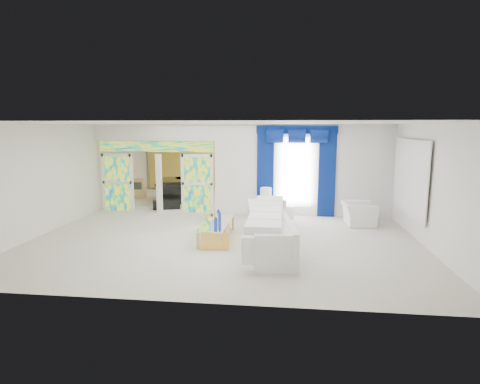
# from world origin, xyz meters

# --- Properties ---
(floor) EXTENTS (12.00, 12.00, 0.00)m
(floor) POSITION_xyz_m (0.00, 0.00, 0.00)
(floor) COLOR #B7AF9E
(floor) RESTS_ON ground
(dividing_wall) EXTENTS (5.70, 0.18, 3.00)m
(dividing_wall) POSITION_xyz_m (2.15, 1.00, 1.50)
(dividing_wall) COLOR white
(dividing_wall) RESTS_ON ground
(dividing_header) EXTENTS (4.30, 0.18, 0.55)m
(dividing_header) POSITION_xyz_m (-2.85, 1.00, 2.73)
(dividing_header) COLOR white
(dividing_header) RESTS_ON dividing_wall
(stained_panel_left) EXTENTS (0.95, 0.04, 2.00)m
(stained_panel_left) POSITION_xyz_m (-4.28, 1.00, 1.00)
(stained_panel_left) COLOR #994C3F
(stained_panel_left) RESTS_ON ground
(stained_panel_right) EXTENTS (0.95, 0.04, 2.00)m
(stained_panel_right) POSITION_xyz_m (-1.42, 1.00, 1.00)
(stained_panel_right) COLOR #994C3F
(stained_panel_right) RESTS_ON ground
(stained_transom) EXTENTS (4.00, 0.05, 0.35)m
(stained_transom) POSITION_xyz_m (-2.85, 1.00, 2.25)
(stained_transom) COLOR #994C3F
(stained_transom) RESTS_ON dividing_header
(window_pane) EXTENTS (1.00, 0.02, 2.30)m
(window_pane) POSITION_xyz_m (1.90, 0.90, 1.45)
(window_pane) COLOR white
(window_pane) RESTS_ON dividing_wall
(blue_drape_left) EXTENTS (0.55, 0.10, 2.80)m
(blue_drape_left) POSITION_xyz_m (0.90, 0.87, 1.40)
(blue_drape_left) COLOR #030D48
(blue_drape_left) RESTS_ON ground
(blue_drape_right) EXTENTS (0.55, 0.10, 2.80)m
(blue_drape_right) POSITION_xyz_m (2.90, 0.87, 1.40)
(blue_drape_right) COLOR #030D48
(blue_drape_right) RESTS_ON ground
(blue_pelmet) EXTENTS (2.60, 0.12, 0.25)m
(blue_pelmet) POSITION_xyz_m (1.90, 0.87, 2.82)
(blue_pelmet) COLOR #030D48
(blue_pelmet) RESTS_ON dividing_wall
(wall_mirror) EXTENTS (0.04, 2.70, 1.90)m
(wall_mirror) POSITION_xyz_m (4.94, -1.00, 1.55)
(wall_mirror) COLOR white
(wall_mirror) RESTS_ON ground
(gold_curtains) EXTENTS (9.70, 0.12, 2.90)m
(gold_curtains) POSITION_xyz_m (0.00, 5.90, 1.50)
(gold_curtains) COLOR #B78B2C
(gold_curtains) RESTS_ON ground
(white_sofa) EXTENTS (1.42, 4.22, 0.79)m
(white_sofa) POSITION_xyz_m (1.16, -2.49, 0.39)
(white_sofa) COLOR silver
(white_sofa) RESTS_ON ground
(coffee_table) EXTENTS (0.91, 2.04, 0.44)m
(coffee_table) POSITION_xyz_m (-0.19, -2.19, 0.22)
(coffee_table) COLOR gold
(coffee_table) RESTS_ON ground
(console_table) EXTENTS (1.20, 0.41, 0.40)m
(console_table) POSITION_xyz_m (1.24, 0.49, 0.20)
(console_table) COLOR white
(console_table) RESTS_ON ground
(table_lamp) EXTENTS (0.36, 0.36, 0.58)m
(table_lamp) POSITION_xyz_m (0.94, 0.49, 0.69)
(table_lamp) COLOR silver
(table_lamp) RESTS_ON console_table
(armchair) EXTENTS (0.96, 1.08, 0.67)m
(armchair) POSITION_xyz_m (3.76, -0.17, 0.34)
(armchair) COLOR silver
(armchair) RESTS_ON ground
(grand_piano) EXTENTS (1.77, 2.04, 0.87)m
(grand_piano) POSITION_xyz_m (-2.67, 3.05, 0.43)
(grand_piano) COLOR black
(grand_piano) RESTS_ON ground
(piano_bench) EXTENTS (1.03, 0.65, 0.32)m
(piano_bench) POSITION_xyz_m (-2.67, 1.45, 0.16)
(piano_bench) COLOR black
(piano_bench) RESTS_ON ground
(tv_console) EXTENTS (0.59, 0.55, 0.80)m
(tv_console) POSITION_xyz_m (-4.49, 3.46, 0.40)
(tv_console) COLOR tan
(tv_console) RESTS_ON ground
(chandelier) EXTENTS (0.60, 0.60, 0.60)m
(chandelier) POSITION_xyz_m (-2.30, 3.40, 2.65)
(chandelier) COLOR gold
(chandelier) RESTS_ON ceiling
(decanters) EXTENTS (0.21, 1.17, 0.25)m
(decanters) POSITION_xyz_m (-0.17, -2.22, 0.53)
(decanters) COLOR silver
(decanters) RESTS_ON coffee_table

